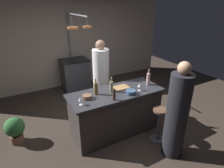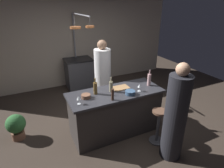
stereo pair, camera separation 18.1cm
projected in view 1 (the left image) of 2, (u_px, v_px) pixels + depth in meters
ground_plane at (115, 131)px, 3.90m from camera, size 9.00×9.00×0.00m
back_wall at (69, 43)px, 5.65m from camera, size 6.40×0.16×2.60m
kitchen_island at (116, 112)px, 3.71m from camera, size 1.80×0.72×0.90m
stove_range at (75, 74)px, 5.68m from camera, size 0.80×0.64×0.89m
chef at (101, 81)px, 4.28m from camera, size 0.36×0.36×1.72m
bar_stool_right at (159, 123)px, 3.50m from camera, size 0.28×0.28×0.68m
guest_right at (177, 115)px, 3.04m from camera, size 0.35×0.35×1.67m
overhead_pot_rack at (75, 36)px, 4.82m from camera, size 0.57×1.47×2.17m
potted_plant at (15, 129)px, 3.48m from camera, size 0.36×0.36×0.52m
cutting_board at (121, 88)px, 3.68m from camera, size 0.32×0.22×0.02m
pepper_mill at (114, 94)px, 3.20m from camera, size 0.05×0.05×0.21m
wine_bottle_rose at (148, 79)px, 3.79m from camera, size 0.07×0.07×0.33m
wine_bottle_white at (111, 86)px, 3.50m from camera, size 0.07×0.07×0.29m
wine_bottle_amber at (96, 88)px, 3.39m from camera, size 0.07×0.07×0.31m
wine_glass_by_chef at (140, 85)px, 3.54m from camera, size 0.07×0.07×0.15m
wine_glass_near_right_guest at (80, 99)px, 3.04m from camera, size 0.07×0.07×0.15m
mixing_bowl_blue at (131, 92)px, 3.44m from camera, size 0.18×0.18×0.07m
mixing_bowl_wooden at (87, 97)px, 3.27m from camera, size 0.16×0.16×0.07m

